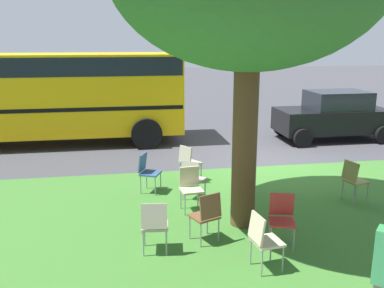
{
  "coord_description": "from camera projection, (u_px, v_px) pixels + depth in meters",
  "views": [
    {
      "loc": [
        3.93,
        10.5,
        3.32
      ],
      "look_at": [
        2.44,
        1.79,
        1.11
      ],
      "focal_mm": 39.23,
      "sensor_mm": 36.0,
      "label": 1
    }
  ],
  "objects": [
    {
      "name": "ground",
      "position": [
        268.0,
        164.0,
        11.49
      ],
      "size": [
        80.0,
        80.0,
        0.0
      ],
      "primitive_type": "plane",
      "color": "#424247"
    },
    {
      "name": "grass_verge",
      "position": [
        323.0,
        209.0,
        8.43
      ],
      "size": [
        48.0,
        6.0,
        0.01
      ],
      "primitive_type": "cube",
      "color": "#3D752D",
      "rests_on": "ground"
    },
    {
      "name": "chair_0",
      "position": [
        192.0,
        177.0,
        8.79
      ],
      "size": [
        0.58,
        0.58,
        0.88
      ],
      "color": "#ADA393",
      "rests_on": "ground"
    },
    {
      "name": "chair_1",
      "position": [
        207.0,
        213.0,
        6.94
      ],
      "size": [
        0.54,
        0.55,
        0.88
      ],
      "color": "brown",
      "rests_on": "ground"
    },
    {
      "name": "chair_2",
      "position": [
        189.0,
        160.0,
        9.98
      ],
      "size": [
        0.58,
        0.57,
        0.88
      ],
      "color": "#ADA393",
      "rests_on": "ground"
    },
    {
      "name": "chair_3",
      "position": [
        191.0,
        185.0,
        8.28
      ],
      "size": [
        0.46,
        0.46,
        0.88
      ],
      "color": "beige",
      "rests_on": "ground"
    },
    {
      "name": "chair_4",
      "position": [
        354.0,
        178.0,
        8.72
      ],
      "size": [
        0.51,
        0.5,
        0.88
      ],
      "color": "olive",
      "rests_on": "ground"
    },
    {
      "name": "chair_5",
      "position": [
        282.0,
        216.0,
        6.85
      ],
      "size": [
        0.51,
        0.52,
        0.88
      ],
      "color": "#B7332D",
      "rests_on": "ground"
    },
    {
      "name": "chair_6",
      "position": [
        155.0,
        223.0,
        6.58
      ],
      "size": [
        0.46,
        0.47,
        0.88
      ],
      "color": "#ADA393",
      "rests_on": "ground"
    },
    {
      "name": "chair_7",
      "position": [
        147.0,
        170.0,
        9.27
      ],
      "size": [
        0.55,
        0.55,
        0.88
      ],
      "color": "#335184",
      "rests_on": "ground"
    },
    {
      "name": "chair_8",
      "position": [
        263.0,
        237.0,
        6.1
      ],
      "size": [
        0.48,
        0.47,
        0.88
      ],
      "color": "beige",
      "rests_on": "ground"
    },
    {
      "name": "parked_car",
      "position": [
        333.0,
        115.0,
        14.09
      ],
      "size": [
        3.7,
        1.92,
        1.65
      ],
      "color": "black",
      "rests_on": "ground"
    },
    {
      "name": "school_bus",
      "position": [
        16.0,
        90.0,
        13.22
      ],
      "size": [
        10.4,
        2.8,
        2.88
      ],
      "color": "yellow",
      "rests_on": "ground"
    }
  ]
}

